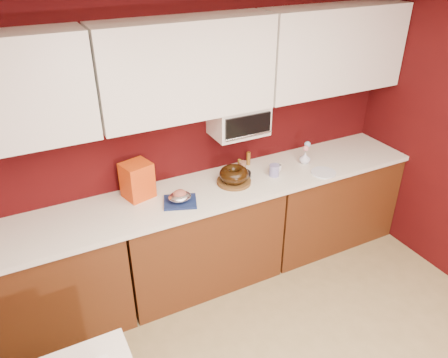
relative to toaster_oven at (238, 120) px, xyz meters
name	(u,v)px	position (x,y,z in m)	size (l,w,h in m)	color
wall_back	(181,137)	(-0.45, 0.15, -0.12)	(4.00, 0.02, 2.50)	#3D0809
base_cabinet_left	(33,290)	(-1.78, -0.17, -0.95)	(1.31, 0.58, 0.86)	#522810
base_cabinet_center	(200,239)	(-0.45, -0.17, -0.95)	(1.31, 0.58, 0.86)	#522810
base_cabinet_right	(325,201)	(0.88, -0.17, -0.95)	(1.31, 0.58, 0.86)	#522810
countertop	(198,194)	(-0.45, -0.17, -0.49)	(4.00, 0.62, 0.04)	white
upper_cabinet_center	(186,69)	(-0.45, -0.02, 0.48)	(1.31, 0.33, 0.70)	white
upper_cabinet_right	(333,50)	(0.88, -0.02, 0.48)	(1.31, 0.33, 0.70)	white
toaster_oven	(238,120)	(0.00, 0.00, 0.00)	(0.45, 0.30, 0.25)	white
toaster_oven_door	(248,126)	(0.00, -0.16, 0.00)	(0.40, 0.02, 0.18)	black
toaster_oven_handle	(249,136)	(0.00, -0.18, -0.07)	(0.02, 0.02, 0.42)	silver
cake_base	(234,182)	(-0.13, -0.17, -0.46)	(0.28, 0.28, 0.03)	brown
bundt_cake	(234,174)	(-0.13, -0.17, -0.39)	(0.24, 0.24, 0.10)	black
navy_towel	(180,202)	(-0.64, -0.25, -0.47)	(0.25, 0.21, 0.02)	navy
foil_ham_nest	(180,197)	(-0.64, -0.25, -0.42)	(0.18, 0.15, 0.07)	silver
roasted_ham	(180,194)	(-0.64, -0.25, -0.40)	(0.11, 0.09, 0.07)	#A75A4C
pandoro_box	(137,180)	(-0.89, -0.01, -0.33)	(0.21, 0.19, 0.29)	red
dark_pan	(240,174)	(-0.03, -0.09, -0.46)	(0.19, 0.19, 0.03)	black
coffee_mug	(276,168)	(0.29, -0.17, -0.43)	(0.08, 0.08, 0.09)	silver
blue_jar	(274,170)	(0.24, -0.21, -0.42)	(0.08, 0.08, 0.10)	navy
flower_vase	(305,157)	(0.61, -0.14, -0.42)	(0.08, 0.08, 0.12)	silver
flower_pink	(306,148)	(0.61, -0.14, -0.33)	(0.05, 0.05, 0.05)	#D57B81
flower_blue	(308,144)	(0.64, -0.12, -0.30)	(0.06, 0.06, 0.06)	#84A9D3
china_plate	(323,173)	(0.64, -0.37, -0.47)	(0.21, 0.21, 0.01)	white
amber_bottle	(239,164)	(0.03, 0.03, -0.43)	(0.03, 0.03, 0.09)	olive
paper_cup	(242,166)	(0.04, -0.01, -0.43)	(0.06, 0.06, 0.09)	#976144
amber_bottle_tall	(248,158)	(0.14, 0.06, -0.41)	(0.04, 0.04, 0.12)	brown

